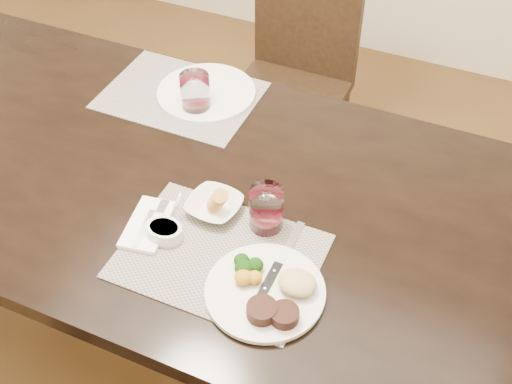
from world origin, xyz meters
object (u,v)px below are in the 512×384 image
at_px(chair_far, 295,71).
at_px(dinner_plate, 270,292).
at_px(steak_knife, 275,272).
at_px(cracker_bowl, 214,205).
at_px(wine_glass_near, 266,210).
at_px(far_plate, 206,93).

relative_size(chair_far, dinner_plate, 3.33).
relative_size(steak_knife, cracker_bowl, 1.80).
xyz_separation_m(steak_knife, wine_glass_near, (-0.08, 0.13, 0.05)).
height_order(chair_far, steak_knife, chair_far).
bearing_deg(cracker_bowl, chair_far, 99.31).
distance_m(dinner_plate, wine_glass_near, 0.22).
bearing_deg(dinner_plate, chair_far, 127.05).
distance_m(dinner_plate, cracker_bowl, 0.29).
height_order(chair_far, dinner_plate, chair_far).
relative_size(cracker_bowl, wine_glass_near, 1.24).
bearing_deg(wine_glass_near, cracker_bowl, -176.73).
bearing_deg(cracker_bowl, steak_knife, -29.85).
relative_size(cracker_bowl, far_plate, 0.47).
distance_m(chair_far, cracker_bowl, 1.06).
relative_size(wine_glass_near, far_plate, 0.38).
relative_size(chair_far, far_plate, 2.99).
xyz_separation_m(dinner_plate, far_plate, (-0.47, 0.61, -0.01)).
bearing_deg(steak_knife, dinner_plate, -77.25).
bearing_deg(dinner_plate, far_plate, 146.23).
xyz_separation_m(chair_far, wine_glass_near, (0.30, -1.00, 0.30)).
bearing_deg(steak_knife, chair_far, 108.68).
xyz_separation_m(cracker_bowl, wine_glass_near, (0.14, 0.01, 0.03)).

